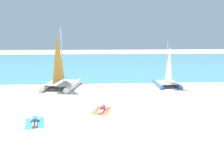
{
  "coord_description": "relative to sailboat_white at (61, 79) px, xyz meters",
  "views": [
    {
      "loc": [
        -1.18,
        -13.96,
        5.25
      ],
      "look_at": [
        0.0,
        4.86,
        1.2
      ],
      "focal_mm": 36.5,
      "sensor_mm": 36.0,
      "label": 1
    }
  ],
  "objects": [
    {
      "name": "towel_right",
      "position": [
        3.99,
        -7.32,
        -0.9
      ],
      "size": [
        1.52,
        2.11,
        0.01
      ],
      "primitive_type": "cube",
      "rotation": [
        0.0,
        0.0,
        -0.24
      ],
      "color": "#EA5933",
      "rests_on": "ground"
    },
    {
      "name": "towel_left",
      "position": [
        -0.16,
        -9.41,
        -0.9
      ],
      "size": [
        1.52,
        2.11,
        0.01
      ],
      "primitive_type": "cube",
      "rotation": [
        0.0,
        0.0,
        0.24
      ],
      "color": "#338CD8",
      "rests_on": "ground"
    },
    {
      "name": "ocean_water",
      "position": [
        4.92,
        21.98,
        -0.89
      ],
      "size": [
        120.0,
        40.0,
        0.05
      ],
      "primitive_type": "cube",
      "color": "#4C9EB7",
      "rests_on": "ground"
    },
    {
      "name": "sunbather_left",
      "position": [
        -0.17,
        -9.34,
        -0.78
      ],
      "size": [
        0.76,
        1.56,
        0.3
      ],
      "rotation": [
        0.0,
        0.0,
        0.24
      ],
      "color": "#268CCC",
      "rests_on": "towel_left"
    },
    {
      "name": "sailboat_white",
      "position": [
        0.0,
        0.0,
        0.0
      ],
      "size": [
        3.83,
        5.17,
        6.11
      ],
      "rotation": [
        0.0,
        0.0,
        -0.19
      ],
      "color": "white",
      "rests_on": "ground"
    },
    {
      "name": "sailboat_blue",
      "position": [
        10.96,
        0.13,
        -0.22
      ],
      "size": [
        2.35,
        3.62,
        4.67
      ],
      "rotation": [
        0.0,
        0.0,
        -0.02
      ],
      "color": "blue",
      "rests_on": "ground"
    },
    {
      "name": "ground_plane",
      "position": [
        4.92,
        1.18,
        -0.91
      ],
      "size": [
        120.0,
        120.0,
        0.0
      ],
      "primitive_type": "plane",
      "color": "beige"
    },
    {
      "name": "sunbather_right",
      "position": [
        4.0,
        -7.26,
        -0.78
      ],
      "size": [
        0.75,
        1.56,
        0.3
      ],
      "rotation": [
        0.0,
        0.0,
        -0.24
      ],
      "color": "#D83372",
      "rests_on": "towel_right"
    }
  ]
}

